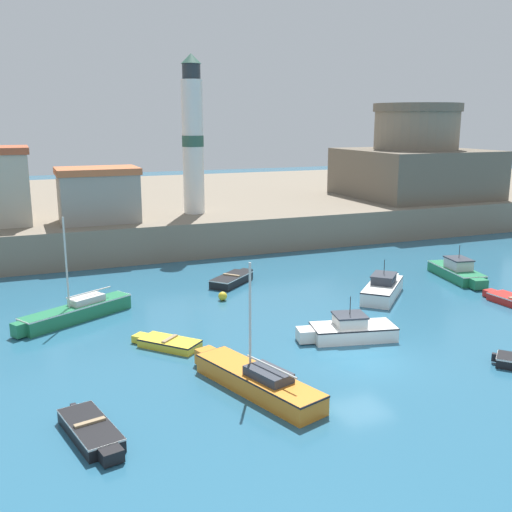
{
  "coord_description": "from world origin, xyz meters",
  "views": [
    {
      "loc": [
        -13.86,
        -21.53,
        10.58
      ],
      "look_at": [
        0.06,
        13.05,
        2.0
      ],
      "focal_mm": 42.0,
      "sensor_mm": 36.0,
      "label": 1
    }
  ],
  "objects_px": {
    "mooring_buoy": "(223,296)",
    "fortress": "(415,163)",
    "dinghy_black_0": "(91,431)",
    "sailboat_orange_1": "(256,380)",
    "lighthouse": "(193,138)",
    "dinghy_black_2": "(233,279)",
    "dinghy_yellow_8": "(168,343)",
    "motorboat_white_9": "(383,288)",
    "motorboat_white_6": "(350,330)",
    "sailboat_green_5": "(76,311)",
    "motorboat_green_7": "(457,271)",
    "harbor_shed_near_wharf": "(98,194)"
  },
  "relations": [
    {
      "from": "lighthouse",
      "to": "harbor_shed_near_wharf",
      "type": "height_order",
      "value": "lighthouse"
    },
    {
      "from": "mooring_buoy",
      "to": "harbor_shed_near_wharf",
      "type": "height_order",
      "value": "harbor_shed_near_wharf"
    },
    {
      "from": "motorboat_green_7",
      "to": "dinghy_yellow_8",
      "type": "bearing_deg",
      "value": -167.04
    },
    {
      "from": "motorboat_white_6",
      "to": "fortress",
      "type": "bearing_deg",
      "value": 49.12
    },
    {
      "from": "sailboat_orange_1",
      "to": "fortress",
      "type": "height_order",
      "value": "fortress"
    },
    {
      "from": "dinghy_black_2",
      "to": "motorboat_green_7",
      "type": "bearing_deg",
      "value": -17.45
    },
    {
      "from": "motorboat_green_7",
      "to": "mooring_buoy",
      "type": "xyz_separation_m",
      "value": [
        -16.29,
        1.27,
        -0.26
      ]
    },
    {
      "from": "motorboat_white_9",
      "to": "harbor_shed_near_wharf",
      "type": "xyz_separation_m",
      "value": [
        -14.37,
        17.42,
        4.36
      ]
    },
    {
      "from": "motorboat_green_7",
      "to": "mooring_buoy",
      "type": "height_order",
      "value": "motorboat_green_7"
    },
    {
      "from": "mooring_buoy",
      "to": "fortress",
      "type": "relative_size",
      "value": 0.04
    },
    {
      "from": "motorboat_green_7",
      "to": "fortress",
      "type": "relative_size",
      "value": 0.45
    },
    {
      "from": "dinghy_yellow_8",
      "to": "sailboat_green_5",
      "type": "bearing_deg",
      "value": 122.37
    },
    {
      "from": "motorboat_white_6",
      "to": "harbor_shed_near_wharf",
      "type": "xyz_separation_m",
      "value": [
        -8.76,
        22.96,
        4.42
      ]
    },
    {
      "from": "sailboat_orange_1",
      "to": "harbor_shed_near_wharf",
      "type": "xyz_separation_m",
      "value": [
        -2.36,
        26.59,
        4.42
      ]
    },
    {
      "from": "dinghy_yellow_8",
      "to": "motorboat_white_9",
      "type": "bearing_deg",
      "value": 12.95
    },
    {
      "from": "sailboat_orange_1",
      "to": "mooring_buoy",
      "type": "height_order",
      "value": "sailboat_orange_1"
    },
    {
      "from": "sailboat_green_5",
      "to": "lighthouse",
      "type": "bearing_deg",
      "value": 55.21
    },
    {
      "from": "sailboat_orange_1",
      "to": "motorboat_white_9",
      "type": "height_order",
      "value": "sailboat_orange_1"
    },
    {
      "from": "dinghy_yellow_8",
      "to": "lighthouse",
      "type": "height_order",
      "value": "lighthouse"
    },
    {
      "from": "motorboat_green_7",
      "to": "motorboat_white_9",
      "type": "distance_m",
      "value": 7.16
    },
    {
      "from": "motorboat_white_6",
      "to": "motorboat_green_7",
      "type": "xyz_separation_m",
      "value": [
        12.58,
        7.14,
        0.04
      ]
    },
    {
      "from": "motorboat_green_7",
      "to": "fortress",
      "type": "bearing_deg",
      "value": 61.6
    },
    {
      "from": "dinghy_black_0",
      "to": "mooring_buoy",
      "type": "bearing_deg",
      "value": 55.26
    },
    {
      "from": "dinghy_yellow_8",
      "to": "mooring_buoy",
      "type": "xyz_separation_m",
      "value": [
        4.84,
        6.13,
        0.04
      ]
    },
    {
      "from": "fortress",
      "to": "harbor_shed_near_wharf",
      "type": "relative_size",
      "value": 2.12
    },
    {
      "from": "motorboat_green_7",
      "to": "fortress",
      "type": "distance_m",
      "value": 23.11
    },
    {
      "from": "motorboat_green_7",
      "to": "mooring_buoy",
      "type": "bearing_deg",
      "value": 175.54
    },
    {
      "from": "dinghy_black_0",
      "to": "motorboat_green_7",
      "type": "height_order",
      "value": "motorboat_green_7"
    },
    {
      "from": "lighthouse",
      "to": "dinghy_black_2",
      "type": "bearing_deg",
      "value": -95.17
    },
    {
      "from": "sailboat_orange_1",
      "to": "dinghy_yellow_8",
      "type": "bearing_deg",
      "value": 109.97
    },
    {
      "from": "motorboat_white_6",
      "to": "motorboat_white_9",
      "type": "distance_m",
      "value": 7.88
    },
    {
      "from": "motorboat_white_9",
      "to": "mooring_buoy",
      "type": "bearing_deg",
      "value": 162.83
    },
    {
      "from": "dinghy_black_0",
      "to": "dinghy_yellow_8",
      "type": "xyz_separation_m",
      "value": [
        4.37,
        7.16,
        -0.05
      ]
    },
    {
      "from": "sailboat_orange_1",
      "to": "sailboat_green_5",
      "type": "xyz_separation_m",
      "value": [
        -5.74,
        11.58,
        0.01
      ]
    },
    {
      "from": "mooring_buoy",
      "to": "sailboat_orange_1",
      "type": "bearing_deg",
      "value": -102.61
    },
    {
      "from": "motorboat_white_9",
      "to": "motorboat_green_7",
      "type": "bearing_deg",
      "value": 12.98
    },
    {
      "from": "harbor_shed_near_wharf",
      "to": "dinghy_black_2",
      "type": "bearing_deg",
      "value": -58.66
    },
    {
      "from": "dinghy_black_2",
      "to": "mooring_buoy",
      "type": "height_order",
      "value": "dinghy_black_2"
    },
    {
      "from": "sailboat_orange_1",
      "to": "lighthouse",
      "type": "bearing_deg",
      "value": 78.59
    },
    {
      "from": "dinghy_yellow_8",
      "to": "fortress",
      "type": "relative_size",
      "value": 0.25
    },
    {
      "from": "dinghy_black_0",
      "to": "sailboat_orange_1",
      "type": "distance_m",
      "value": 6.64
    },
    {
      "from": "sailboat_green_5",
      "to": "mooring_buoy",
      "type": "bearing_deg",
      "value": 3.18
    },
    {
      "from": "dinghy_yellow_8",
      "to": "mooring_buoy",
      "type": "height_order",
      "value": "mooring_buoy"
    },
    {
      "from": "dinghy_black_2",
      "to": "fortress",
      "type": "relative_size",
      "value": 0.29
    },
    {
      "from": "dinghy_black_0",
      "to": "sailboat_orange_1",
      "type": "bearing_deg",
      "value": 10.79
    },
    {
      "from": "dinghy_yellow_8",
      "to": "motorboat_white_6",
      "type": "bearing_deg",
      "value": -14.93
    },
    {
      "from": "motorboat_white_6",
      "to": "motorboat_green_7",
      "type": "relative_size",
      "value": 0.87
    },
    {
      "from": "mooring_buoy",
      "to": "lighthouse",
      "type": "xyz_separation_m",
      "value": [
        2.94,
        15.91,
        8.77
      ]
    },
    {
      "from": "sailboat_green_5",
      "to": "motorboat_green_7",
      "type": "xyz_separation_m",
      "value": [
        24.72,
        -0.8,
        0.03
      ]
    },
    {
      "from": "dinghy_black_2",
      "to": "mooring_buoy",
      "type": "xyz_separation_m",
      "value": [
        -1.8,
        -3.28,
        -0.05
      ]
    }
  ]
}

